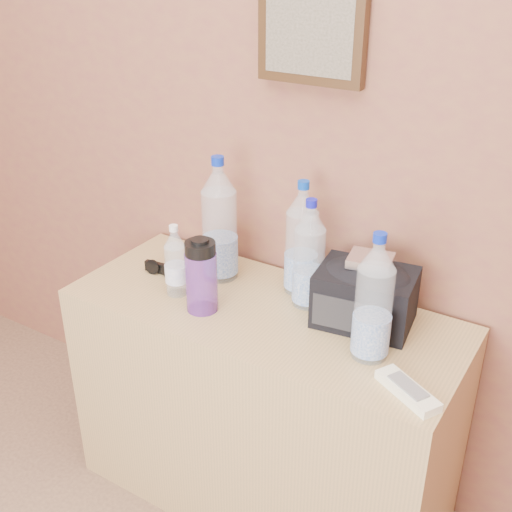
# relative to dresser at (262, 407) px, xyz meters

# --- Properties ---
(picture_frame) EXTENTS (0.30, 0.03, 0.25)m
(picture_frame) POSITION_rel_dresser_xyz_m (0.00, 0.23, 1.05)
(picture_frame) COLOR #382311
(picture_frame) RESTS_ON room_shell
(dresser) EXTENTS (1.12, 0.47, 0.70)m
(dresser) POSITION_rel_dresser_xyz_m (0.00, 0.00, 0.00)
(dresser) COLOR #A07D4F
(dresser) RESTS_ON ground
(pet_large_a) EXTENTS (0.10, 0.10, 0.38)m
(pet_large_a) POSITION_rel_dresser_xyz_m (-0.21, 0.09, 0.52)
(pet_large_a) COLOR silver
(pet_large_a) RESTS_ON dresser
(pet_large_b) EXTENTS (0.09, 0.09, 0.34)m
(pet_large_b) POSITION_rel_dresser_xyz_m (0.04, 0.15, 0.50)
(pet_large_b) COLOR silver
(pet_large_b) RESTS_ON dresser
(pet_large_c) EXTENTS (0.09, 0.09, 0.31)m
(pet_large_c) POSITION_rel_dresser_xyz_m (0.09, 0.09, 0.49)
(pet_large_c) COLOR white
(pet_large_c) RESTS_ON dresser
(pet_large_d) EXTENTS (0.09, 0.09, 0.33)m
(pet_large_d) POSITION_rel_dresser_xyz_m (0.34, -0.05, 0.50)
(pet_large_d) COLOR white
(pet_large_d) RESTS_ON dresser
(pet_small) EXTENTS (0.06, 0.06, 0.21)m
(pet_small) POSITION_rel_dresser_xyz_m (-0.26, -0.06, 0.44)
(pet_small) COLOR silver
(pet_small) RESTS_ON dresser
(nalgene_bottle) EXTENTS (0.09, 0.09, 0.21)m
(nalgene_bottle) POSITION_rel_dresser_xyz_m (-0.14, -0.09, 0.46)
(nalgene_bottle) COLOR #672DA6
(nalgene_bottle) RESTS_ON dresser
(sunglasses) EXTENTS (0.13, 0.06, 0.03)m
(sunglasses) POSITION_rel_dresser_xyz_m (-0.36, 0.01, 0.37)
(sunglasses) COLOR black
(sunglasses) RESTS_ON dresser
(ac_remote) EXTENTS (0.17, 0.13, 0.02)m
(ac_remote) POSITION_rel_dresser_xyz_m (0.47, -0.14, 0.36)
(ac_remote) COLOR silver
(ac_remote) RESTS_ON dresser
(toiletry_bag) EXTENTS (0.27, 0.21, 0.17)m
(toiletry_bag) POSITION_rel_dresser_xyz_m (0.26, 0.09, 0.43)
(toiletry_bag) COLOR black
(toiletry_bag) RESTS_ON dresser
(foil_packet) EXTENTS (0.13, 0.11, 0.02)m
(foil_packet) POSITION_rel_dresser_xyz_m (0.26, 0.09, 0.53)
(foil_packet) COLOR silver
(foil_packet) RESTS_ON toiletry_bag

